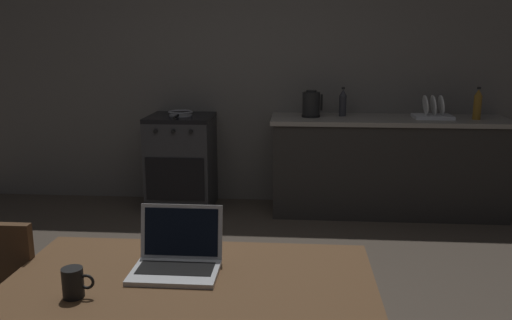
{
  "coord_description": "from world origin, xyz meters",
  "views": [
    {
      "loc": [
        0.49,
        -2.64,
        1.6
      ],
      "look_at": [
        0.21,
        0.95,
        0.77
      ],
      "focal_mm": 37.0,
      "sensor_mm": 36.0,
      "label": 1
    }
  ],
  "objects_px": {
    "stove_oven": "(182,162)",
    "dining_table": "(190,301)",
    "dish_rack": "(433,113)",
    "bottle_b": "(343,102)",
    "coffee_mug": "(74,283)",
    "laptop": "(177,259)",
    "electric_kettle": "(311,104)",
    "frying_pan": "(180,113)",
    "bottle": "(478,104)"
  },
  "relations": [
    {
      "from": "coffee_mug",
      "to": "electric_kettle",
      "type": "bearing_deg",
      "value": 75.21
    },
    {
      "from": "laptop",
      "to": "electric_kettle",
      "type": "relative_size",
      "value": 1.3
    },
    {
      "from": "dining_table",
      "to": "laptop",
      "type": "xyz_separation_m",
      "value": [
        -0.07,
        0.1,
        0.12
      ]
    },
    {
      "from": "dish_rack",
      "to": "dining_table",
      "type": "bearing_deg",
      "value": -117.04
    },
    {
      "from": "electric_kettle",
      "to": "coffee_mug",
      "type": "relative_size",
      "value": 2.22
    },
    {
      "from": "laptop",
      "to": "dish_rack",
      "type": "height_order",
      "value": "dish_rack"
    },
    {
      "from": "dining_table",
      "to": "bottle_b",
      "type": "distance_m",
      "value": 3.34
    },
    {
      "from": "laptop",
      "to": "coffee_mug",
      "type": "bearing_deg",
      "value": -154.19
    },
    {
      "from": "frying_pan",
      "to": "bottle_b",
      "type": "relative_size",
      "value": 1.5
    },
    {
      "from": "dining_table",
      "to": "dish_rack",
      "type": "relative_size",
      "value": 3.92
    },
    {
      "from": "electric_kettle",
      "to": "frying_pan",
      "type": "xyz_separation_m",
      "value": [
        -1.22,
        -0.03,
        -0.09
      ]
    },
    {
      "from": "bottle_b",
      "to": "frying_pan",
      "type": "bearing_deg",
      "value": -175.86
    },
    {
      "from": "dining_table",
      "to": "laptop",
      "type": "height_order",
      "value": "laptop"
    },
    {
      "from": "coffee_mug",
      "to": "bottle_b",
      "type": "xyz_separation_m",
      "value": [
        1.16,
        3.37,
        0.23
      ]
    },
    {
      "from": "frying_pan",
      "to": "bottle_b",
      "type": "height_order",
      "value": "bottle_b"
    },
    {
      "from": "dish_rack",
      "to": "electric_kettle",
      "type": "bearing_deg",
      "value": 180.0
    },
    {
      "from": "bottle",
      "to": "frying_pan",
      "type": "bearing_deg",
      "value": 179.56
    },
    {
      "from": "bottle_b",
      "to": "dining_table",
      "type": "bearing_deg",
      "value": -103.92
    },
    {
      "from": "coffee_mug",
      "to": "stove_oven",
      "type": "bearing_deg",
      "value": 96.21
    },
    {
      "from": "laptop",
      "to": "electric_kettle",
      "type": "distance_m",
      "value": 3.11
    },
    {
      "from": "bottle",
      "to": "dish_rack",
      "type": "relative_size",
      "value": 0.85
    },
    {
      "from": "laptop",
      "to": "dish_rack",
      "type": "xyz_separation_m",
      "value": [
        1.67,
        3.05,
        0.15
      ]
    },
    {
      "from": "stove_oven",
      "to": "dining_table",
      "type": "height_order",
      "value": "stove_oven"
    },
    {
      "from": "electric_kettle",
      "to": "bottle_b",
      "type": "bearing_deg",
      "value": 15.2
    },
    {
      "from": "dish_rack",
      "to": "bottle_b",
      "type": "bearing_deg",
      "value": 174.34
    },
    {
      "from": "laptop",
      "to": "frying_pan",
      "type": "distance_m",
      "value": 3.09
    },
    {
      "from": "laptop",
      "to": "bottle",
      "type": "distance_m",
      "value": 3.64
    },
    {
      "from": "dining_table",
      "to": "coffee_mug",
      "type": "distance_m",
      "value": 0.41
    },
    {
      "from": "frying_pan",
      "to": "laptop",
      "type": "bearing_deg",
      "value": -77.89
    },
    {
      "from": "bottle",
      "to": "bottle_b",
      "type": "bearing_deg",
      "value": 173.71
    },
    {
      "from": "bottle",
      "to": "coffee_mug",
      "type": "xyz_separation_m",
      "value": [
        -2.34,
        -3.24,
        -0.24
      ]
    },
    {
      "from": "dish_rack",
      "to": "bottle_b",
      "type": "xyz_separation_m",
      "value": [
        -0.81,
        0.08,
        0.08
      ]
    },
    {
      "from": "dining_table",
      "to": "frying_pan",
      "type": "bearing_deg",
      "value": 102.89
    },
    {
      "from": "bottle",
      "to": "frying_pan",
      "type": "relative_size",
      "value": 0.72
    },
    {
      "from": "stove_oven",
      "to": "electric_kettle",
      "type": "height_order",
      "value": "electric_kettle"
    },
    {
      "from": "electric_kettle",
      "to": "dish_rack",
      "type": "xyz_separation_m",
      "value": [
        1.1,
        0.0,
        -0.07
      ]
    },
    {
      "from": "stove_oven",
      "to": "dining_table",
      "type": "bearing_deg",
      "value": -77.08
    },
    {
      "from": "stove_oven",
      "to": "bottle",
      "type": "relative_size",
      "value": 3.11
    },
    {
      "from": "stove_oven",
      "to": "dish_rack",
      "type": "bearing_deg",
      "value": 0.06
    },
    {
      "from": "coffee_mug",
      "to": "bottle_b",
      "type": "distance_m",
      "value": 3.57
    },
    {
      "from": "laptop",
      "to": "electric_kettle",
      "type": "height_order",
      "value": "electric_kettle"
    },
    {
      "from": "coffee_mug",
      "to": "dish_rack",
      "type": "height_order",
      "value": "dish_rack"
    },
    {
      "from": "dish_rack",
      "to": "stove_oven",
      "type": "bearing_deg",
      "value": -179.94
    },
    {
      "from": "laptop",
      "to": "electric_kettle",
      "type": "xyz_separation_m",
      "value": [
        0.57,
        3.05,
        0.22
      ]
    },
    {
      "from": "dining_table",
      "to": "dish_rack",
      "type": "xyz_separation_m",
      "value": [
        1.61,
        3.15,
        0.27
      ]
    },
    {
      "from": "dining_table",
      "to": "electric_kettle",
      "type": "height_order",
      "value": "electric_kettle"
    },
    {
      "from": "laptop",
      "to": "coffee_mug",
      "type": "xyz_separation_m",
      "value": [
        -0.3,
        -0.24,
        0.01
      ]
    },
    {
      "from": "bottle_b",
      "to": "dish_rack",
      "type": "bearing_deg",
      "value": -5.66
    },
    {
      "from": "electric_kettle",
      "to": "coffee_mug",
      "type": "bearing_deg",
      "value": -104.79
    },
    {
      "from": "frying_pan",
      "to": "coffee_mug",
      "type": "height_order",
      "value": "frying_pan"
    }
  ]
}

